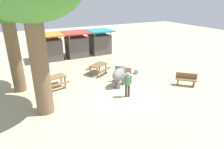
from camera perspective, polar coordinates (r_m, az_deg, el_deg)
The scene contains 10 objects.
ground_plane at distance 12.46m, azimuth 2.15°, elevation -6.18°, with size 60.00×60.00×0.00m, color #BAA88C.
elephant at distance 13.63m, azimuth 2.26°, elevation 0.06°, with size 1.74×1.63×1.27m.
person_handler at distance 12.00m, azimuth 4.52°, elevation -2.36°, with size 0.50×0.32×1.62m.
wooden_bench at distance 14.63m, azimuth 20.54°, elevation -1.23°, with size 1.30×1.24×0.88m.
picnic_table_near at distance 15.81m, azimuth -3.98°, elevation 2.25°, with size 2.05×2.04×0.78m.
picnic_table_far at distance 13.92m, azimuth -16.20°, elevation -1.33°, with size 1.75×1.74×0.78m.
market_stall_orange at distance 20.13m, azimuth -17.28°, elevation 7.19°, with size 2.50×2.50×2.52m.
market_stall_red at distance 20.72m, azimuth -10.17°, elevation 8.21°, with size 2.50×2.50×2.52m.
market_stall_teal at distance 21.60m, azimuth -3.52°, elevation 9.04°, with size 2.50×2.50×2.52m.
feed_bucket at distance 16.02m, azimuth 7.00°, elevation 0.78°, with size 0.36×0.36×0.32m, color gray.
Camera 1 is at (-5.46, -9.59, 5.79)m, focal length 31.78 mm.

